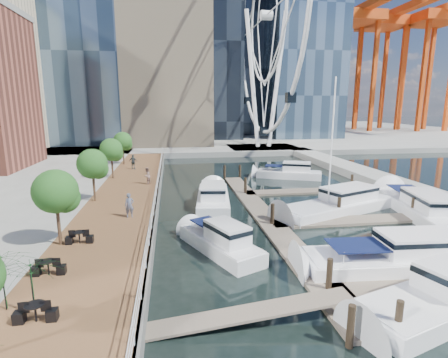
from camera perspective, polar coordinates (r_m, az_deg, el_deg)
name	(u,v)px	position (r m, az deg, el deg)	size (l,w,h in m)	color
ground	(260,277)	(19.95, 5.96, -15.69)	(520.00, 520.00, 0.00)	black
boardwalk	(125,202)	(33.53, -15.88, -3.64)	(6.00, 60.00, 1.00)	brown
seawall	(158,201)	(33.27, -10.74, -3.51)	(0.25, 60.00, 1.00)	#595954
land_far	(185,132)	(119.49, -6.46, 7.63)	(200.00, 114.00, 1.00)	gray
breakwater	(382,181)	(45.35, 24.45, -0.27)	(4.00, 60.00, 1.00)	gray
pier	(263,149)	(72.07, 6.42, 4.87)	(14.00, 12.00, 1.00)	gray
railing	(156,190)	(33.02, -10.98, -1.80)	(0.10, 60.00, 1.05)	white
floating_docks	(322,210)	(31.09, 15.68, -4.86)	(16.00, 34.00, 2.60)	#6D6051
ferris_wheel	(266,16)	(73.47, 6.92, 24.95)	(5.80, 45.60, 47.80)	white
port_cranes	(386,73)	(134.36, 24.90, 15.43)	(40.00, 52.00, 38.00)	#D84C14
street_trees	(92,164)	(32.19, -20.71, 2.32)	(2.60, 42.60, 4.60)	#3F2B1C
cafe_tables	(43,288)	(17.96, -27.48, -15.44)	(2.50, 13.70, 0.74)	black
yacht_foreground	(396,269)	(22.99, 26.28, -13.03)	(3.16, 11.79, 2.15)	white
pedestrian_near	(129,205)	(27.06, -15.19, -4.18)	(0.67, 0.44, 1.84)	#51576C
pedestrian_mid	(147,176)	(38.08, -12.46, 0.51)	(0.86, 0.67, 1.77)	gray
pedestrian_far	(133,162)	(47.44, -14.59, 2.73)	(1.15, 0.48, 1.96)	#333B40
moored_yachts	(333,214)	(31.98, 17.30, -5.41)	(24.12, 35.76, 11.50)	white
cafe_seating	(0,312)	(15.14, -32.76, -17.81)	(4.23, 8.89, 2.42)	#0E330F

